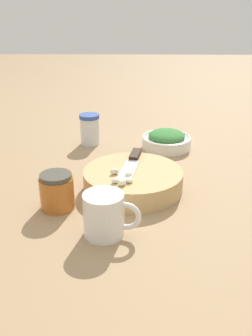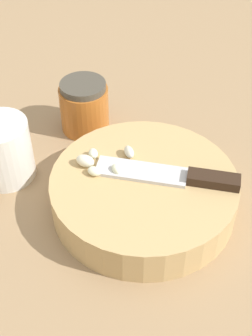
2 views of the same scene
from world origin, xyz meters
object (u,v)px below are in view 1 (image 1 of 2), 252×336
Objects in this scene: garlic_cloves at (122,178)px; honey_jar at (57,191)px; chef_knife at (132,162)px; cutting_board at (133,180)px; herb_bowl at (166,140)px; spice_jar at (90,129)px; coffee_mug at (105,215)px.

honey_jar reaches higher than garlic_cloves.
cutting_board is at bearing 104.67° from chef_knife.
herb_bowl is 1.58× the size of spice_jar.
spice_jar is 0.40m from honey_jar.
cutting_board is 3.19× the size of garlic_cloves.
chef_knife is at bearing -12.57° from garlic_cloves.
coffee_mug is 0.15m from honey_jar.
honey_jar is at bearing 144.29° from herb_bowl.
chef_knife is at bearing -12.17° from coffee_mug.
herb_bowl is 0.50m from coffee_mug.
cutting_board is 1.56× the size of herb_bowl.
herb_bowl is at bearing -97.27° from spice_jar.
garlic_cloves is 0.39m from spice_jar.
coffee_mug is at bearing 161.83° from herb_bowl.
chef_knife is at bearing 156.45° from herb_bowl.
garlic_cloves is 0.66× the size of coffee_mug.
garlic_cloves is 0.49× the size of herb_bowl.
garlic_cloves reaches higher than cutting_board.
cutting_board is 0.30m from herb_bowl.
spice_jar is (0.31, 0.14, 0.02)m from cutting_board.
coffee_mug is (-0.23, 0.05, -0.01)m from chef_knife.
garlic_cloves reaches higher than herb_bowl.
chef_knife is at bearing -153.76° from spice_jar.
spice_jar is at bearing 17.03° from garlic_cloves.
coffee_mug reaches higher than garlic_cloves.
chef_knife reaches higher than herb_bowl.
cutting_board is at bearing 160.00° from herb_bowl.
cutting_board is at bearing -23.36° from garlic_cloves.
herb_bowl is 0.46m from honey_jar.
cutting_board is at bearing -156.23° from spice_jar.
garlic_cloves is at bearing -76.27° from honey_jar.
honey_jar reaches higher than cutting_board.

